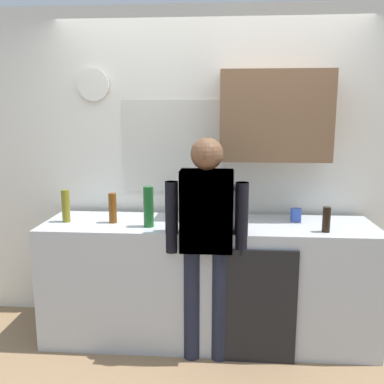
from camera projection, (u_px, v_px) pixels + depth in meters
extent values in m
plane|color=#8C6D4C|center=(205.00, 357.00, 3.08)|extent=(8.00, 8.00, 0.00)
cube|color=#B2B7BC|center=(207.00, 281.00, 3.29)|extent=(2.51, 0.64, 0.93)
cube|color=black|center=(256.00, 307.00, 2.95)|extent=(0.56, 0.02, 0.84)
cube|color=silver|center=(210.00, 168.00, 3.56)|extent=(4.11, 0.10, 2.60)
cube|color=beige|center=(174.00, 147.00, 3.49)|extent=(0.86, 0.02, 0.76)
cube|color=#8CA5C6|center=(174.00, 147.00, 3.49)|extent=(0.80, 0.02, 0.70)
cube|color=brown|center=(275.00, 116.00, 3.24)|extent=(0.84, 0.32, 0.68)
cylinder|color=silver|center=(94.00, 85.00, 3.43)|extent=(0.26, 0.03, 0.26)
cube|color=black|center=(225.00, 228.00, 3.00)|extent=(0.20, 0.20, 0.03)
cube|color=silver|center=(225.00, 205.00, 3.03)|extent=(0.18, 0.08, 0.28)
cylinder|color=black|center=(225.00, 220.00, 2.96)|extent=(0.11, 0.11, 0.11)
cylinder|color=black|center=(226.00, 187.00, 2.95)|extent=(0.17, 0.17, 0.03)
cylinder|color=brown|center=(113.00, 208.00, 3.20)|extent=(0.06, 0.06, 0.23)
cylinder|color=black|center=(326.00, 219.00, 2.95)|extent=(0.06, 0.06, 0.18)
cylinder|color=#195923|center=(149.00, 207.00, 3.08)|extent=(0.07, 0.07, 0.30)
cylinder|color=olive|center=(66.00, 206.00, 3.22)|extent=(0.06, 0.06, 0.25)
cylinder|color=#3351B2|center=(296.00, 215.00, 3.25)|extent=(0.08, 0.08, 0.10)
cylinder|color=white|center=(216.00, 215.00, 3.30)|extent=(0.22, 0.22, 0.08)
cylinder|color=black|center=(192.00, 304.00, 3.02)|extent=(0.12, 0.12, 0.82)
cylinder|color=black|center=(220.00, 305.00, 3.00)|extent=(0.12, 0.12, 0.82)
cube|color=#D85959|center=(206.00, 211.00, 2.88)|extent=(0.36, 0.20, 0.56)
sphere|color=beige|center=(207.00, 154.00, 2.81)|extent=(0.22, 0.22, 0.22)
cylinder|color=#D85959|center=(172.00, 217.00, 2.91)|extent=(0.09, 0.09, 0.50)
cylinder|color=#D85959|center=(242.00, 218.00, 2.87)|extent=(0.09, 0.09, 0.50)
cylinder|color=#3F4766|center=(192.00, 304.00, 3.02)|extent=(0.12, 0.12, 0.82)
cylinder|color=#3F4766|center=(220.00, 305.00, 3.00)|extent=(0.12, 0.12, 0.82)
cube|color=#262633|center=(206.00, 211.00, 2.88)|extent=(0.36, 0.20, 0.56)
sphere|color=#A57A59|center=(207.00, 154.00, 2.81)|extent=(0.22, 0.22, 0.22)
cylinder|color=#262633|center=(172.00, 217.00, 2.91)|extent=(0.09, 0.09, 0.50)
cylinder|color=#262633|center=(242.00, 218.00, 2.87)|extent=(0.09, 0.09, 0.50)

